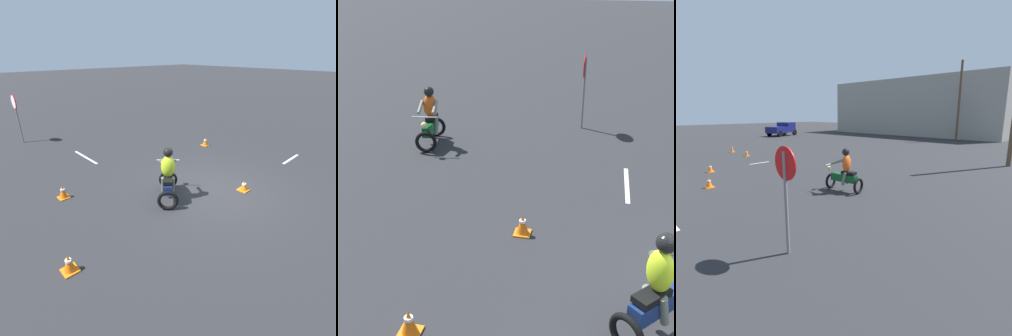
% 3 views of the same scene
% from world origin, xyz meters
% --- Properties ---
extents(motorcycle_rider_foreground, '(1.43, 1.39, 1.66)m').
position_xyz_m(motorcycle_rider_foreground, '(0.59, 1.45, 0.73)').
color(motorcycle_rider_foreground, black).
rests_on(motorcycle_rider_foreground, ground).
extents(motorcycle_rider_background, '(1.55, 0.83, 1.66)m').
position_xyz_m(motorcycle_rider_background, '(7.02, 7.17, 0.73)').
color(motorcycle_rider_background, black).
rests_on(motorcycle_rider_background, ground).
extents(stop_sign, '(0.70, 0.08, 2.30)m').
position_xyz_m(stop_sign, '(9.29, 3.05, 1.63)').
color(stop_sign, slate).
rests_on(stop_sign, ground).
extents(traffic_cone_near_right, '(0.32, 0.32, 0.40)m').
position_xyz_m(traffic_cone_near_right, '(-0.16, 4.85, 0.19)').
color(traffic_cone_near_right, orange).
rests_on(traffic_cone_near_right, ground).
extents(traffic_cone_mid_left, '(0.32, 0.32, 0.41)m').
position_xyz_m(traffic_cone_mid_left, '(2.78, 3.75, 0.20)').
color(traffic_cone_mid_left, orange).
rests_on(traffic_cone_mid_left, ground).
extents(lane_stripe_e, '(1.90, 0.10, 0.01)m').
position_xyz_m(lane_stripe_e, '(5.41, 1.71, 0.00)').
color(lane_stripe_e, silver).
rests_on(lane_stripe_e, ground).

